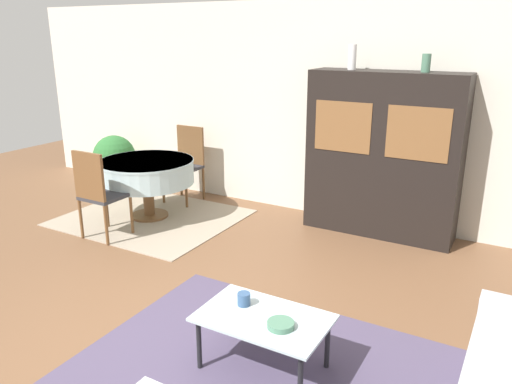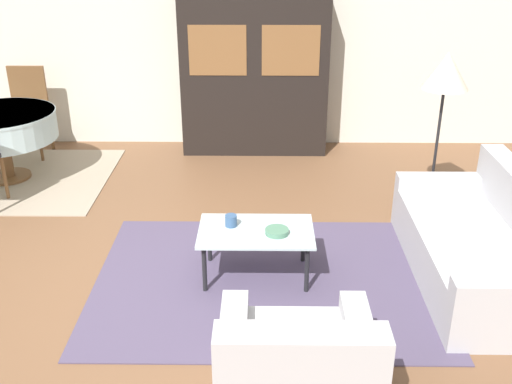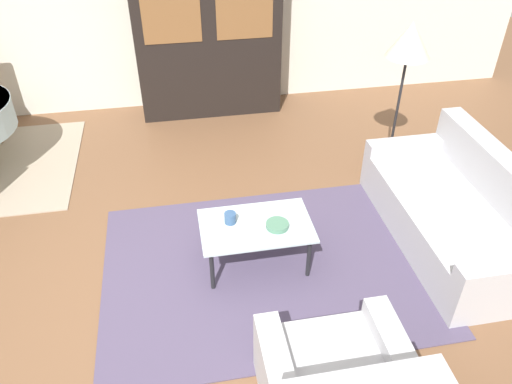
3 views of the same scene
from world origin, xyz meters
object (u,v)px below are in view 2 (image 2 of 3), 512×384
(coffee_table, at_px, (256,235))
(display_cabinet, at_px, (254,74))
(dining_chair_far, at_px, (27,106))
(cup, at_px, (231,221))
(bowl, at_px, (277,231))
(floor_lamp, at_px, (446,76))
(couch, at_px, (484,247))
(armchair, at_px, (297,371))
(dining_table, at_px, (0,126))

(coffee_table, relative_size, display_cabinet, 0.48)
(display_cabinet, distance_m, dining_chair_far, 2.76)
(dining_chair_far, distance_m, cup, 3.77)
(dining_chair_far, xyz_separation_m, cup, (2.59, -2.73, -0.13))
(cup, relative_size, bowl, 0.51)
(floor_lamp, distance_m, bowl, 2.24)
(coffee_table, bearing_deg, couch, 0.20)
(coffee_table, height_order, display_cabinet, display_cabinet)
(armchair, height_order, bowl, armchair)
(dining_table, height_order, bowl, dining_table)
(couch, xyz_separation_m, bowl, (-1.65, -0.06, 0.16))
(armchair, height_order, floor_lamp, floor_lamp)
(armchair, xyz_separation_m, dining_table, (-3.04, 3.43, 0.33))
(armchair, height_order, dining_chair_far, dining_chair_far)
(display_cabinet, height_order, dining_table, display_cabinet)
(floor_lamp, bearing_deg, coffee_table, -143.38)
(display_cabinet, xyz_separation_m, dining_table, (-2.74, -0.97, -0.34))
(dining_table, xyz_separation_m, bowl, (2.95, -2.03, -0.17))
(coffee_table, height_order, cup, cup)
(couch, bearing_deg, floor_lamp, 4.20)
(couch, height_order, dining_table, couch)
(coffee_table, distance_m, cup, 0.23)
(couch, distance_m, coffee_table, 1.81)
(floor_lamp, bearing_deg, display_cabinet, 136.70)
(couch, height_order, bowl, couch)
(dining_chair_far, bearing_deg, display_cabinet, -176.97)
(dining_table, distance_m, dining_chair_far, 0.83)
(dining_chair_far, bearing_deg, couch, 148.72)
(armchair, bearing_deg, cup, 106.47)
(floor_lamp, bearing_deg, armchair, -118.27)
(coffee_table, distance_m, dining_table, 3.42)
(couch, relative_size, display_cabinet, 1.01)
(dining_table, xyz_separation_m, floor_lamp, (4.51, -0.70, 0.73))
(couch, distance_m, bowl, 1.66)
(coffee_table, bearing_deg, cup, 160.91)
(couch, xyz_separation_m, display_cabinet, (-1.86, 2.94, 0.67))
(coffee_table, relative_size, floor_lamp, 0.58)
(coffee_table, bearing_deg, bowl, -19.42)
(armchair, bearing_deg, display_cabinet, 93.94)
(couch, height_order, display_cabinet, display_cabinet)
(dining_chair_far, height_order, cup, dining_chair_far)
(dining_table, relative_size, floor_lamp, 0.77)
(armchair, xyz_separation_m, bowl, (-0.09, 1.39, 0.16))
(display_cabinet, xyz_separation_m, floor_lamp, (1.77, -1.67, 0.39))
(couch, distance_m, dining_table, 5.01)
(couch, bearing_deg, dining_table, 66.83)
(cup, bearing_deg, coffee_table, -19.09)
(couch, relative_size, bowl, 10.42)
(coffee_table, distance_m, bowl, 0.18)
(floor_lamp, height_order, cup, floor_lamp)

